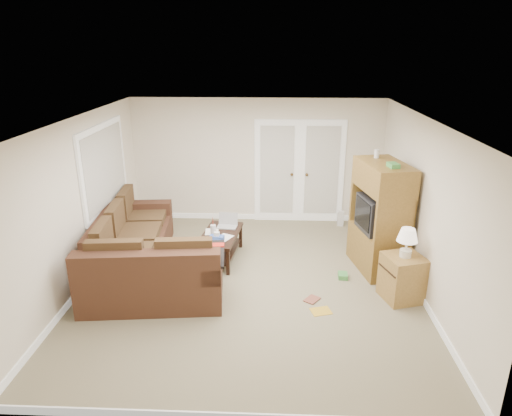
{
  "coord_description": "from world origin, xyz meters",
  "views": [
    {
      "loc": [
        0.36,
        -6.21,
        3.46
      ],
      "look_at": [
        0.08,
        0.36,
        1.1
      ],
      "focal_mm": 32.0,
      "sensor_mm": 36.0,
      "label": 1
    }
  ],
  "objects_px": {
    "sectional_sofa": "(141,257)",
    "coffee_table": "(221,245)",
    "side_cabinet": "(403,274)",
    "tv_armoire": "(380,217)"
  },
  "relations": [
    {
      "from": "coffee_table",
      "to": "side_cabinet",
      "type": "xyz_separation_m",
      "value": [
        2.74,
        -1.18,
        0.13
      ]
    },
    {
      "from": "tv_armoire",
      "to": "side_cabinet",
      "type": "height_order",
      "value": "tv_armoire"
    },
    {
      "from": "coffee_table",
      "to": "side_cabinet",
      "type": "height_order",
      "value": "side_cabinet"
    },
    {
      "from": "sectional_sofa",
      "to": "coffee_table",
      "type": "xyz_separation_m",
      "value": [
        1.16,
        0.73,
        -0.1
      ]
    },
    {
      "from": "coffee_table",
      "to": "tv_armoire",
      "type": "relative_size",
      "value": 0.64
    },
    {
      "from": "sectional_sofa",
      "to": "tv_armoire",
      "type": "relative_size",
      "value": 1.61
    },
    {
      "from": "tv_armoire",
      "to": "side_cabinet",
      "type": "relative_size",
      "value": 1.75
    },
    {
      "from": "sectional_sofa",
      "to": "tv_armoire",
      "type": "height_order",
      "value": "tv_armoire"
    },
    {
      "from": "side_cabinet",
      "to": "sectional_sofa",
      "type": "bearing_deg",
      "value": 156.66
    },
    {
      "from": "tv_armoire",
      "to": "side_cabinet",
      "type": "distance_m",
      "value": 1.1
    }
  ]
}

